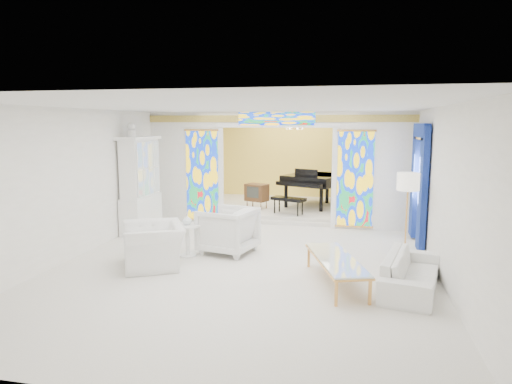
% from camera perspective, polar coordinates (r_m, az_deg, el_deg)
% --- Properties ---
extents(floor, '(12.00, 12.00, 0.00)m').
position_cam_1_polar(floor, '(10.38, 0.73, -6.50)').
color(floor, white).
rests_on(floor, ground).
extents(ceiling, '(7.00, 12.00, 0.02)m').
position_cam_1_polar(ceiling, '(10.02, 0.77, 10.30)').
color(ceiling, silver).
rests_on(ceiling, wall_back).
extents(wall_back, '(7.00, 0.02, 3.00)m').
position_cam_1_polar(wall_back, '(15.99, 4.98, 4.25)').
color(wall_back, white).
rests_on(wall_back, floor).
extents(wall_front, '(7.00, 0.02, 3.00)m').
position_cam_1_polar(wall_front, '(4.46, -14.65, -7.29)').
color(wall_front, white).
rests_on(wall_front, floor).
extents(wall_left, '(0.02, 12.00, 3.00)m').
position_cam_1_polar(wall_left, '(11.31, -16.94, 2.12)').
color(wall_left, white).
rests_on(wall_left, floor).
extents(wall_right, '(0.02, 12.00, 3.00)m').
position_cam_1_polar(wall_right, '(10.02, 20.79, 1.14)').
color(wall_right, white).
rests_on(wall_right, floor).
extents(partition_wall, '(7.00, 0.22, 3.00)m').
position_cam_1_polar(partition_wall, '(12.03, 2.62, 3.58)').
color(partition_wall, white).
rests_on(partition_wall, floor).
extents(stained_glass_left, '(0.90, 0.04, 2.40)m').
position_cam_1_polar(stained_glass_left, '(12.46, -6.73, 2.07)').
color(stained_glass_left, gold).
rests_on(stained_glass_left, partition_wall).
extents(stained_glass_right, '(0.90, 0.04, 2.40)m').
position_cam_1_polar(stained_glass_right, '(11.80, 12.29, 1.57)').
color(stained_glass_right, gold).
rests_on(stained_glass_right, partition_wall).
extents(stained_glass_transom, '(2.00, 0.04, 0.34)m').
position_cam_1_polar(stained_glass_transom, '(11.88, 2.57, 9.15)').
color(stained_glass_transom, gold).
rests_on(stained_glass_transom, partition_wall).
extents(alcove_platform, '(6.80, 3.80, 0.18)m').
position_cam_1_polar(alcove_platform, '(14.30, 3.96, -1.95)').
color(alcove_platform, white).
rests_on(alcove_platform, floor).
extents(gold_curtain_back, '(6.70, 0.10, 2.90)m').
position_cam_1_polar(gold_curtain_back, '(15.87, 4.92, 4.21)').
color(gold_curtain_back, '#FFDD58').
rests_on(gold_curtain_back, wall_back).
extents(chandelier, '(0.48, 0.48, 0.30)m').
position_cam_1_polar(chandelier, '(13.94, 4.83, 7.94)').
color(chandelier, '#DC9C4D').
rests_on(chandelier, ceiling).
extents(blue_drapes, '(0.14, 1.85, 2.65)m').
position_cam_1_polar(blue_drapes, '(10.68, 19.72, 2.05)').
color(blue_drapes, navy).
rests_on(blue_drapes, wall_right).
extents(china_cabinet, '(0.56, 1.46, 2.72)m').
position_cam_1_polar(china_cabinet, '(11.74, -14.25, 0.82)').
color(china_cabinet, white).
rests_on(china_cabinet, floor).
extents(armchair_left, '(1.55, 1.61, 0.81)m').
position_cam_1_polar(armchair_left, '(8.93, -12.65, -6.52)').
color(armchair_left, silver).
rests_on(armchair_left, floor).
extents(armchair_right, '(1.27, 1.25, 0.96)m').
position_cam_1_polar(armchair_right, '(9.61, -3.55, -4.78)').
color(armchair_right, white).
rests_on(armchair_right, floor).
extents(sofa, '(1.20, 2.13, 0.59)m').
position_cam_1_polar(sofa, '(7.98, 18.83, -9.44)').
color(sofa, white).
rests_on(sofa, floor).
extents(side_table, '(0.54, 0.54, 0.66)m').
position_cam_1_polar(side_table, '(9.45, -8.56, -5.40)').
color(side_table, white).
rests_on(side_table, floor).
extents(vase, '(0.23, 0.23, 0.20)m').
position_cam_1_polar(vase, '(9.37, -8.61, -3.43)').
color(vase, silver).
rests_on(vase, side_table).
extents(coffee_table, '(1.22, 2.12, 0.45)m').
position_cam_1_polar(coffee_table, '(7.89, 9.97, -8.39)').
color(coffee_table, white).
rests_on(coffee_table, floor).
extents(floor_lamp, '(0.55, 0.55, 1.75)m').
position_cam_1_polar(floor_lamp, '(9.31, 18.46, 0.71)').
color(floor_lamp, '#DC9C4D').
rests_on(floor_lamp, floor).
extents(grand_piano, '(2.57, 3.07, 1.18)m').
position_cam_1_polar(grand_piano, '(14.13, 8.09, 1.50)').
color(grand_piano, black).
rests_on(grand_piano, alcove_platform).
extents(tv_console, '(0.74, 0.63, 0.73)m').
position_cam_1_polar(tv_console, '(13.60, 0.08, -0.07)').
color(tv_console, '#56321F').
rests_on(tv_console, alcove_platform).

